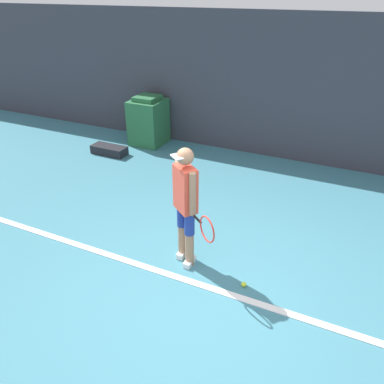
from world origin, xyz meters
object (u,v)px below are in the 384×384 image
(tennis_player, at_px, (186,203))
(tennis_ball, at_px, (244,284))
(equipment_bag, at_px, (109,150))
(covered_chair, at_px, (149,121))

(tennis_player, relative_size, tennis_ball, 25.04)
(tennis_player, bearing_deg, equipment_bag, 177.77)
(equipment_bag, bearing_deg, covered_chair, 64.26)
(tennis_player, height_order, tennis_ball, tennis_player)
(covered_chair, xyz_separation_m, equipment_bag, (-0.48, -1.00, -0.46))
(covered_chair, distance_m, equipment_bag, 1.20)
(covered_chair, height_order, equipment_bag, covered_chair)
(covered_chair, bearing_deg, tennis_ball, -46.11)
(tennis_player, bearing_deg, covered_chair, 164.28)
(tennis_ball, distance_m, covered_chair, 5.36)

